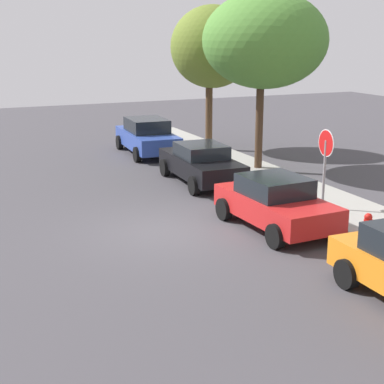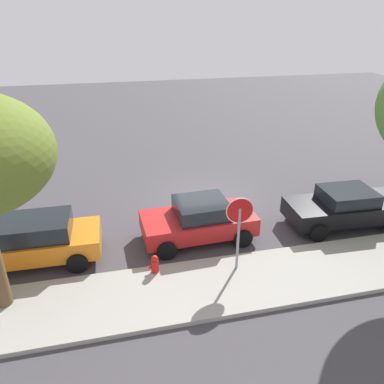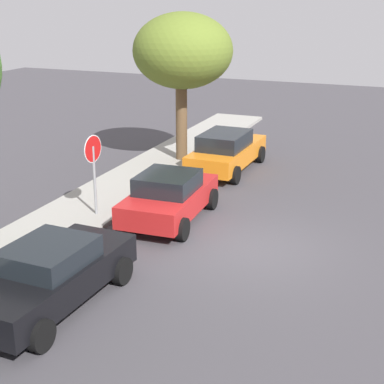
% 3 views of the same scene
% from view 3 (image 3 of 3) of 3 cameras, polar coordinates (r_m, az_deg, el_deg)
% --- Properties ---
extents(ground_plane, '(60.00, 60.00, 0.00)m').
position_cam_3_polar(ground_plane, '(15.49, 5.74, -5.39)').
color(ground_plane, '#423F44').
extents(sidewalk_curb, '(32.00, 2.50, 0.14)m').
position_cam_3_polar(sidewalk_curb, '(17.62, -11.44, -2.38)').
color(sidewalk_curb, '#9E9B93').
rests_on(sidewalk_curb, ground_plane).
extents(stop_sign, '(0.80, 0.08, 2.51)m').
position_cam_3_polar(stop_sign, '(17.06, -9.52, 2.92)').
color(stop_sign, gray).
rests_on(stop_sign, ground_plane).
extents(parked_car_red, '(3.89, 2.13, 1.44)m').
position_cam_3_polar(parked_car_red, '(17.00, -2.24, -0.43)').
color(parked_car_red, red).
rests_on(parked_car_red, ground_plane).
extents(parked_car_black, '(4.35, 2.06, 1.41)m').
position_cam_3_polar(parked_car_black, '(12.77, -13.58, -7.79)').
color(parked_car_black, black).
rests_on(parked_car_black, ground_plane).
extents(parked_car_orange, '(4.45, 1.98, 1.49)m').
position_cam_3_polar(parked_car_orange, '(21.87, 3.36, 4.01)').
color(parked_car_orange, orange).
rests_on(parked_car_orange, ground_plane).
extents(street_tree_near_corner, '(3.71, 3.71, 5.69)m').
position_cam_3_polar(street_tree_near_corner, '(22.24, -0.89, 13.44)').
color(street_tree_near_corner, brown).
rests_on(street_tree_near_corner, ground_plane).
extents(fire_hydrant, '(0.30, 0.22, 0.72)m').
position_cam_3_polar(fire_hydrant, '(19.32, -4.67, 0.75)').
color(fire_hydrant, red).
rests_on(fire_hydrant, ground_plane).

